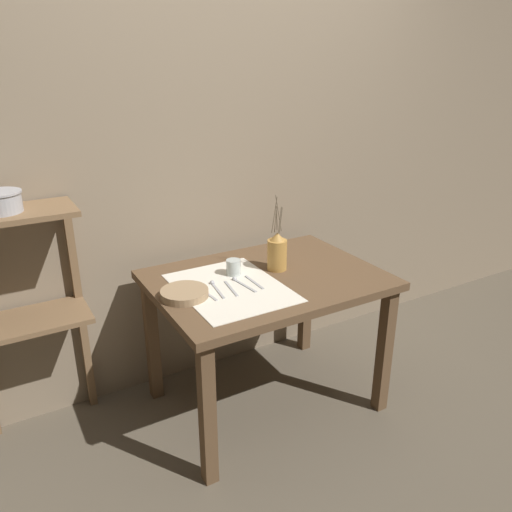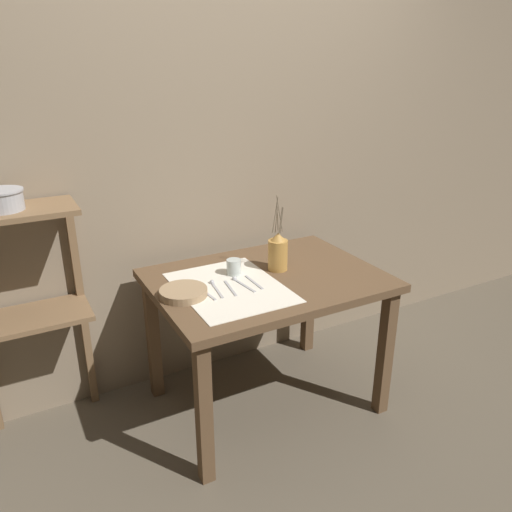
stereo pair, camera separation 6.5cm
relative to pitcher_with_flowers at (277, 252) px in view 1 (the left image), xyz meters
name	(u,v)px [view 1 (the left image)]	position (x,y,z in m)	size (l,w,h in m)	color
ground_plane	(266,401)	(-0.09, -0.05, -0.83)	(12.00, 12.00, 0.00)	brown
stone_wall_back	(218,165)	(-0.09, 0.46, 0.37)	(7.00, 0.06, 2.40)	gray
wooden_table	(267,295)	(-0.09, -0.05, -0.19)	(1.11, 0.81, 0.74)	brown
wooden_shelf_unit	(24,285)	(-1.14, 0.31, -0.04)	(0.50, 0.29, 1.14)	brown
linen_cloth	(231,288)	(-0.31, -0.08, -0.09)	(0.46, 0.60, 0.00)	silver
pitcher_with_flowers	(277,252)	(0.00, 0.00, 0.00)	(0.10, 0.10, 0.38)	#B7843D
wooden_bowl	(184,293)	(-0.53, -0.07, -0.07)	(0.21, 0.21, 0.04)	#9E7F5B
glass_tumbler_near	(234,267)	(-0.22, 0.05, -0.05)	(0.07, 0.07, 0.08)	#B7C1BC
fork_outer	(207,293)	(-0.43, -0.09, -0.09)	(0.03, 0.17, 0.00)	#A8A8AD
spoon_outer	(214,286)	(-0.37, -0.03, -0.08)	(0.04, 0.18, 0.02)	#A8A8AD
fork_inner	(231,288)	(-0.31, -0.10, -0.09)	(0.04, 0.17, 0.00)	#A8A8AD
spoon_inner	(238,281)	(-0.25, -0.05, -0.08)	(0.04, 0.18, 0.02)	#A8A8AD
knife_center	(254,282)	(-0.18, -0.09, -0.09)	(0.01, 0.17, 0.00)	#A8A8AD
metal_pot_large	(0,201)	(-1.18, 0.27, 0.36)	(0.18, 0.18, 0.09)	#A8A8AD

